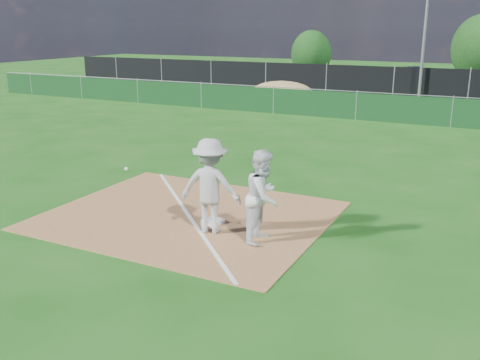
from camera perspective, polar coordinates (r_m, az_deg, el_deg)
name	(u,v)px	position (r m, az deg, el deg)	size (l,w,h in m)	color
ground	(319,141)	(19.88, 8.44, 4.18)	(90.00, 90.00, 0.00)	#154D10
infield_dirt	(188,215)	(11.98, -5.52, -3.77)	(6.00, 5.00, 0.02)	olive
foul_line	(188,215)	(11.97, -5.52, -3.70)	(0.08, 7.00, 0.01)	white
green_fence	(356,106)	(24.50, 12.29, 7.68)	(44.00, 0.05, 1.20)	#0E3516
dirt_mound	(282,92)	(29.38, 4.52, 9.34)	(3.38, 2.60, 1.17)	#A2854E
black_fence	(394,83)	(32.22, 16.06, 9.94)	(46.00, 0.04, 1.80)	black
parking_lot	(408,89)	(37.21, 17.48, 9.20)	(46.00, 9.00, 0.01)	black
light_pole	(425,26)	(31.51, 19.16, 15.22)	(0.16, 0.16, 8.00)	slate
first_base	(213,221)	(11.45, -2.91, -4.41)	(0.36, 0.36, 0.08)	white
play_at_first	(210,186)	(10.70, -3.19, -0.66)	(2.56, 0.97, 1.94)	silver
runner	(263,196)	(10.29, 2.49, -1.75)	(0.89, 0.69, 1.83)	silver
car_left	(344,76)	(37.47, 10.99, 10.82)	(1.72, 4.27, 1.45)	#A5A8AD
car_mid	(422,79)	(36.27, 18.80, 10.14)	(1.61, 4.60, 1.52)	black
car_right	(462,83)	(35.58, 22.61, 9.49)	(1.82, 4.47, 1.30)	black
tree_left	(311,54)	(43.04, 7.60, 13.20)	(3.12, 3.12, 3.70)	#382316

